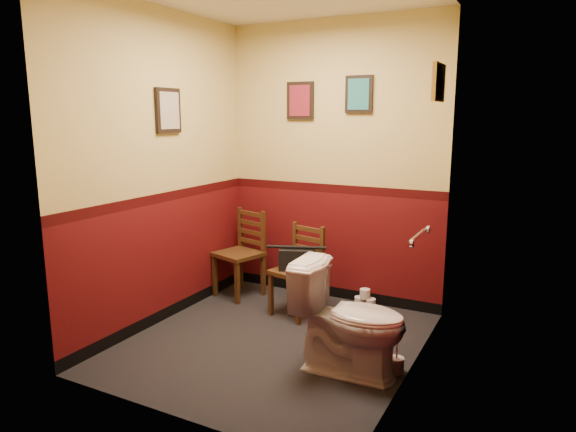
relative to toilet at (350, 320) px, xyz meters
name	(u,v)px	position (x,y,z in m)	size (l,w,h in m)	color
floor	(274,342)	(-0.72, 0.19, -0.40)	(2.20, 2.40, 0.00)	black
wall_back	(333,164)	(-0.72, 1.39, 0.95)	(2.20, 2.70, 0.00)	#4E0C0E
wall_front	(168,199)	(-0.72, -1.01, 0.95)	(2.20, 2.70, 0.00)	#4E0C0E
wall_left	(161,170)	(-1.82, 0.19, 0.95)	(2.40, 2.70, 0.00)	#4E0C0E
wall_right	(417,186)	(0.38, 0.19, 0.95)	(2.40, 2.70, 0.00)	#4E0C0E
grab_bar	(418,236)	(0.35, 0.44, 0.55)	(0.05, 0.56, 0.06)	silver
framed_print_back_a	(300,101)	(-1.07, 1.37, 1.55)	(0.28, 0.04, 0.36)	black
framed_print_back_b	(359,94)	(-0.47, 1.37, 1.60)	(0.26, 0.04, 0.34)	black
framed_print_left	(168,111)	(-1.80, 0.29, 1.45)	(0.04, 0.30, 0.38)	black
framed_print_right	(438,82)	(0.36, 0.79, 1.65)	(0.04, 0.34, 0.28)	olive
toilet	(350,320)	(0.00, 0.00, 0.00)	(0.45, 0.81, 0.79)	white
toilet_brush	(396,364)	(0.30, 0.16, -0.33)	(0.11, 0.11, 0.40)	silver
chair_left	(242,253)	(-1.56, 1.03, 0.04)	(0.50, 0.50, 0.87)	#533419
chair_right	(299,271)	(-0.81, 0.84, 0.02)	(0.47, 0.47, 0.82)	#533419
handbag	(296,259)	(-0.82, 0.80, 0.13)	(0.34, 0.25, 0.22)	black
tp_stack	(365,299)	(-0.32, 1.28, -0.32)	(0.21, 0.11, 0.18)	silver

